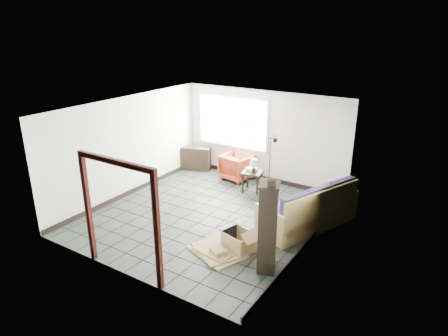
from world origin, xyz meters
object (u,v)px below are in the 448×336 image
Objects in this scene: side_table at (252,175)px; futon_sofa at (310,212)px; armchair at (237,166)px; tall_shelf at (268,227)px.

futon_sofa is at bearing -28.08° from side_table.
side_table is (0.80, -0.54, 0.05)m from armchair.
futon_sofa is at bearing 159.39° from armchair.
armchair is at bearing 105.13° from tall_shelf.
futon_sofa is 4.21× the size of side_table.
futon_sofa is 1.45× the size of tall_shelf.
armchair is 0.48× the size of tall_shelf.
futon_sofa reaches higher than side_table.
armchair reaches higher than side_table.
armchair is 0.97m from side_table.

